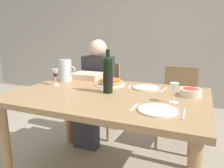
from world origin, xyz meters
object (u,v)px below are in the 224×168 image
at_px(wine_glass_right_diner, 174,89).
at_px(diner_left, 94,88).
at_px(salad_bowl, 191,92).
at_px(dinner_plate_right_setting, 158,110).
at_px(dining_table, 108,105).
at_px(dinner_plate_left_setting, 146,88).
at_px(chair_left, 103,93).
at_px(chair_right, 178,101).
at_px(water_pitcher, 66,72).
at_px(wine_glass_left_diner, 55,74).
at_px(baked_tart, 110,82).
at_px(wine_bottle, 108,75).

height_order(wine_glass_right_diner, diner_left, diner_left).
bearing_deg(salad_bowl, dinner_plate_right_setting, -110.88).
height_order(dining_table, dinner_plate_left_setting, dinner_plate_left_setting).
distance_m(chair_left, chair_right, 0.91).
distance_m(wine_glass_right_diner, dinner_plate_left_setting, 0.42).
bearing_deg(dining_table, chair_right, 63.02).
relative_size(water_pitcher, chair_left, 0.25).
xyz_separation_m(salad_bowl, wine_glass_left_diner, (-1.16, -0.09, 0.07)).
height_order(wine_glass_right_diner, chair_left, wine_glass_right_diner).
relative_size(dining_table, baked_tart, 5.45).
relative_size(wine_glass_left_diner, dinner_plate_left_setting, 0.67).
relative_size(salad_bowl, wine_glass_left_diner, 1.08).
height_order(dining_table, salad_bowl, salad_bowl).
height_order(dinner_plate_left_setting, dinner_plate_right_setting, same).
relative_size(wine_bottle, dinner_plate_right_setting, 1.43).
distance_m(dinner_plate_left_setting, dinner_plate_right_setting, 0.56).
height_order(water_pitcher, wine_glass_right_diner, water_pitcher).
bearing_deg(dinner_plate_right_setting, chair_left, 128.86).
distance_m(baked_tart, salad_bowl, 0.71).
xyz_separation_m(water_pitcher, dinner_plate_right_setting, (1.02, -0.52, -0.09)).
bearing_deg(dinner_plate_right_setting, wine_bottle, 148.75).
relative_size(water_pitcher, diner_left, 0.18).
bearing_deg(dinner_plate_right_setting, diner_left, 135.50).
bearing_deg(wine_glass_left_diner, diner_left, 78.36).
height_order(water_pitcher, chair_left, water_pitcher).
xyz_separation_m(wine_glass_left_diner, wine_glass_right_diner, (1.06, -0.12, -0.01)).
height_order(wine_bottle, wine_glass_left_diner, wine_bottle).
xyz_separation_m(salad_bowl, dinner_plate_left_setting, (-0.37, 0.10, -0.03)).
bearing_deg(diner_left, dining_table, 123.82).
relative_size(dining_table, chair_right, 1.72).
bearing_deg(wine_glass_right_diner, wine_glass_left_diner, 173.55).
relative_size(dining_table, salad_bowl, 9.32).
bearing_deg(dinner_plate_left_setting, dining_table, -129.97).
distance_m(water_pitcher, wine_glass_right_diner, 1.13).
bearing_deg(wine_bottle, baked_tart, 109.55).
bearing_deg(wine_glass_left_diner, water_pitcher, 96.99).
height_order(dining_table, diner_left, diner_left).
xyz_separation_m(wine_glass_left_diner, chair_right, (1.01, 0.81, -0.37)).
xyz_separation_m(chair_left, diner_left, (0.01, -0.24, 0.12)).
xyz_separation_m(wine_bottle, baked_tart, (-0.09, 0.25, -0.12)).
height_order(wine_bottle, water_pitcher, wine_bottle).
bearing_deg(dinner_plate_right_setting, chair_right, 89.28).
bearing_deg(salad_bowl, diner_left, 156.88).
bearing_deg(chair_right, chair_left, 4.02).
xyz_separation_m(dining_table, wine_bottle, (-0.01, 0.03, 0.24)).
bearing_deg(water_pitcher, diner_left, 68.68).
xyz_separation_m(chair_left, chair_right, (0.91, 0.03, 0.00)).
height_order(water_pitcher, diner_left, diner_left).
distance_m(dining_table, salad_bowl, 0.64).
height_order(wine_glass_right_diner, dinner_plate_left_setting, wine_glass_right_diner).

